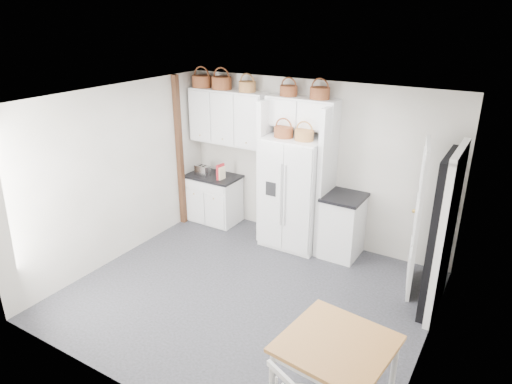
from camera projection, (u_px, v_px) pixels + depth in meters
The scene contains 28 objects.
floor at pixel (247, 295), 6.13m from camera, with size 4.50×4.50×0.00m, color #262528.
ceiling at pixel (246, 101), 5.16m from camera, with size 4.50×4.50×0.00m, color white.
wall_back at pixel (314, 163), 7.24m from camera, with size 4.50×4.50×0.00m, color #B2AEA0.
wall_left at pixel (118, 175), 6.73m from camera, with size 4.00×4.00×0.00m, color #B2AEA0.
wall_right at pixel (436, 252), 4.57m from camera, with size 4.00×4.00×0.00m, color #B2AEA0.
refrigerator at pixel (295, 192), 7.19m from camera, with size 0.92×0.74×1.78m, color white.
base_cab_left at pixel (214, 199), 8.17m from camera, with size 0.89×0.56×0.82m, color white.
base_cab_right at pixel (343, 227), 6.98m from camera, with size 0.54×0.64×0.95m, color white.
dining_table at pixel (334, 376), 4.24m from camera, with size 0.94×0.94×0.78m, color #A96C2D.
counter_left at pixel (213, 176), 8.01m from camera, with size 0.92×0.60×0.04m, color black.
counter_right at pixel (345, 197), 6.80m from camera, with size 0.58×0.69×0.04m, color black.
toaster at pixel (203, 170), 7.98m from camera, with size 0.26×0.15×0.18m, color silver.
cookbook_red at pixel (220, 172), 7.79m from camera, with size 0.04×0.18×0.26m, color #B41E26.
cookbook_cream at pixel (222, 173), 7.79m from camera, with size 0.03×0.15×0.22m, color #F9E9BA.
basket_upper_a at pixel (202, 81), 7.65m from camera, with size 0.34×0.34×0.19m, color maroon.
basket_upper_b at pixel (222, 83), 7.45m from camera, with size 0.34×0.34×0.20m, color maroon.
basket_upper_c at pixel (247, 87), 7.22m from camera, with size 0.28×0.28×0.16m, color #A0633B.
basket_bridge_a at pixel (289, 91), 6.87m from camera, with size 0.28×0.28×0.15m, color maroon.
basket_bridge_b at pixel (320, 93), 6.62m from camera, with size 0.30×0.30×0.17m, color maroon.
basket_fridge_a at pixel (284, 132), 6.83m from camera, with size 0.30×0.30×0.16m, color maroon.
basket_fridge_b at pixel (304, 135), 6.67m from camera, with size 0.29×0.29×0.16m, color #A0633B.
upper_cabinet at pixel (229, 117), 7.60m from camera, with size 1.40×0.34×0.90m, color white.
bridge_cabinet at pixel (302, 112), 6.87m from camera, with size 1.12×0.34×0.45m, color white.
fridge_panel_left at pixel (268, 170), 7.37m from camera, with size 0.08×0.60×2.30m, color white.
fridge_panel_right at pixel (327, 182), 6.88m from camera, with size 0.08×0.60×2.30m, color white.
trim_post at pixel (180, 153), 7.77m from camera, with size 0.09×0.09×2.60m, color black.
doorway_void at pixel (442, 235), 5.51m from camera, with size 0.18×0.85×2.05m, color black.
door_slab at pixel (418, 219), 5.94m from camera, with size 0.80×0.04×2.05m, color white.
Camera 1 is at (2.78, -4.37, 3.55)m, focal length 32.00 mm.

